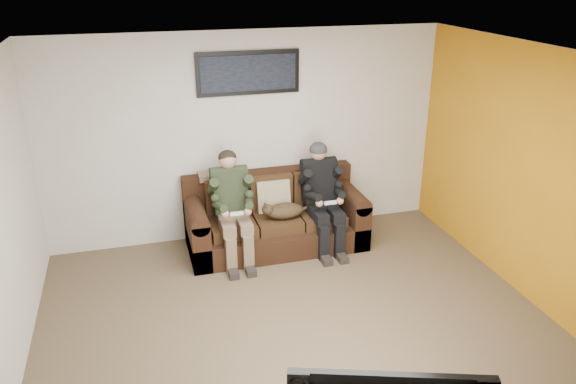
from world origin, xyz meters
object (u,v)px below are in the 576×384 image
object	(u,v)px
person_left	(232,201)
cat	(283,211)
framed_poster	(248,73)
sofa	(274,219)
person_right	(322,191)

from	to	relation	value
person_left	cat	bearing A→B (deg)	-2.77
cat	framed_poster	bearing A→B (deg)	113.27
person_left	framed_poster	size ratio (longest dim) A/B	1.03
framed_poster	person_left	bearing A→B (deg)	-122.19
sofa	person_left	xyz separation A→B (m)	(-0.56, -0.18, 0.39)
sofa	framed_poster	distance (m)	1.82
person_right	cat	distance (m)	0.54
person_right	cat	xyz separation A→B (m)	(-0.50, -0.03, -0.19)
framed_poster	sofa	bearing A→B (deg)	-62.76
cat	framed_poster	size ratio (longest dim) A/B	0.53
cat	person_right	bearing A→B (deg)	3.45
sofa	person_left	size ratio (longest dim) A/B	1.68
sofa	framed_poster	xyz separation A→B (m)	(-0.20, 0.39, 1.76)
person_left	framed_poster	world-z (taller)	framed_poster
person_right	person_left	bearing A→B (deg)	-179.98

